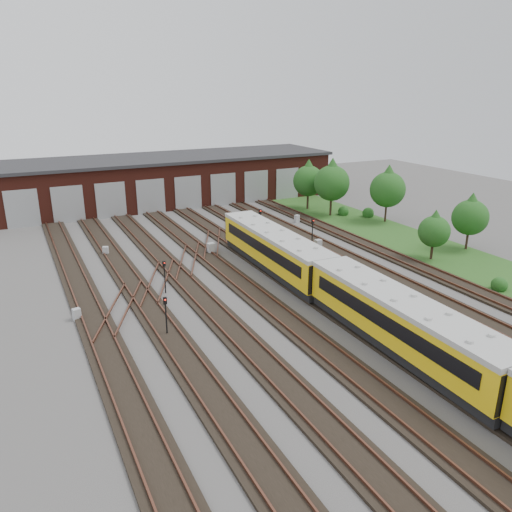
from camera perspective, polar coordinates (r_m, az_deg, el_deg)
name	(u,v)px	position (r m, az deg, el deg)	size (l,w,h in m)	color
ground	(305,311)	(36.61, 5.58, -6.29)	(120.00, 120.00, 0.00)	#413E3C
track_network	(298,307)	(36.93, 4.88, -5.85)	(30.40, 70.00, 0.33)	black
maintenance_shed	(153,180)	(71.30, -11.69, 8.50)	(51.00, 12.50, 6.35)	#4C1B13
grass_verge	(408,241)	(55.13, 16.97, 1.68)	(8.00, 55.00, 0.05)	#1F4517
metro_train	(402,323)	(31.42, 16.30, -7.36)	(3.21, 47.99, 3.29)	black
signal_mast_0	(166,311)	(32.82, -10.28, -6.21)	(0.26, 0.24, 2.73)	black
signal_mast_1	(165,273)	(39.51, -10.41, -1.90)	(0.24, 0.23, 2.68)	black
signal_mast_2	(260,221)	(51.84, 0.47, 3.99)	(0.28, 0.26, 3.50)	black
signal_mast_3	(312,231)	(49.01, 6.46, 2.86)	(0.28, 0.26, 3.32)	black
relay_cabinet_0	(77,314)	(37.11, -19.80, -6.30)	(0.51, 0.43, 0.86)	#A8AAAD
relay_cabinet_1	(106,251)	(50.29, -16.81, 0.57)	(0.51, 0.43, 0.86)	#A8AAAD
relay_cabinet_2	(211,248)	(48.69, -5.18, 0.86)	(0.65, 0.54, 1.09)	#A8AAAD
relay_cabinet_3	(318,245)	(50.12, 7.13, 1.29)	(0.62, 0.52, 1.03)	#A8AAAD
relay_cabinet_4	(297,219)	(60.16, 4.70, 4.27)	(0.54, 0.45, 0.91)	#A8AAAD
tree_0	(332,179)	(63.02, 8.68, 8.72)	(4.40, 4.40, 7.29)	black
tree_1	(308,177)	(66.26, 6.02, 8.95)	(4.00, 4.00, 6.63)	black
tree_2	(388,185)	(61.30, 14.85, 7.81)	(4.18, 4.18, 6.92)	black
tree_3	(435,228)	(49.01, 19.73, 3.06)	(2.92, 2.92, 4.83)	black
tree_4	(471,213)	(53.29, 23.34, 4.51)	(3.50, 3.50, 5.80)	black
bush_0	(500,283)	(44.29, 26.08, -2.77)	(1.28, 1.28, 1.28)	#184212
bush_1	(343,210)	(64.29, 9.96, 5.20)	(1.35, 1.35, 1.35)	#184212
bush_2	(368,211)	(63.96, 12.70, 4.99)	(1.42, 1.42, 1.42)	#184212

